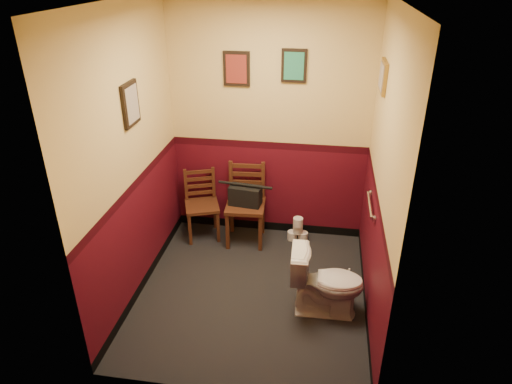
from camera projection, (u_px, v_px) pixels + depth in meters
floor at (252, 292)px, 4.57m from camera, size 2.20×2.40×0.00m
ceiling at (251, 1)px, 3.33m from camera, size 2.20×2.40×0.00m
wall_back at (269, 125)px, 5.01m from camera, size 2.20×0.00×2.70m
wall_front at (221, 246)px, 2.90m from camera, size 2.20×0.00×2.70m
wall_left at (131, 161)px, 4.10m from camera, size 0.00×2.40×2.70m
wall_right at (382, 177)px, 3.80m from camera, size 0.00×2.40×2.70m
grab_bar at (370, 205)px, 4.21m from camera, size 0.05×0.56×0.06m
framed_print_back_a at (237, 69)px, 4.76m from camera, size 0.28×0.04×0.36m
framed_print_back_b at (294, 66)px, 4.66m from camera, size 0.26×0.04×0.34m
framed_print_left at (131, 104)px, 3.96m from camera, size 0.04×0.30×0.38m
framed_print_right at (383, 77)px, 4.01m from camera, size 0.04×0.34×0.28m
toilet at (327, 283)px, 4.17m from camera, size 0.69×0.40×0.67m
toilet_brush at (346, 298)px, 4.38m from camera, size 0.12×0.12×0.41m
chair_left at (202, 204)px, 5.35m from camera, size 0.49×0.49×0.81m
chair_right at (246, 204)px, 5.23m from camera, size 0.46×0.46×0.93m
handbag at (245, 195)px, 5.13m from camera, size 0.37×0.22×0.26m
tp_stack at (298, 231)px, 5.35m from camera, size 0.24×0.15×0.31m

